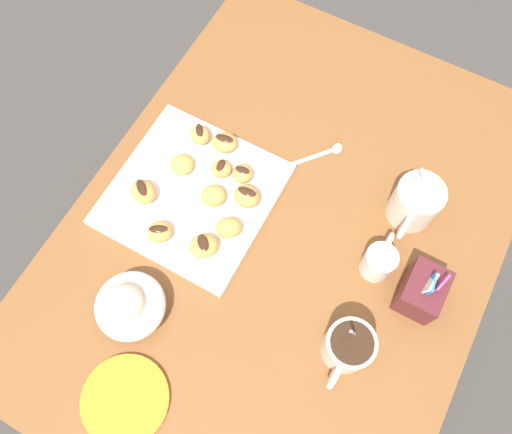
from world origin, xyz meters
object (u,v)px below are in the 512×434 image
Objects in this scene: beignet_8 at (144,192)px; sugar_caddy at (422,291)px; cream_pitcher_white at (379,261)px; beignet_3 at (225,143)px; ice_cream_bowl at (130,305)px; coffee_mug_cream_left at (415,203)px; beignet_10 at (229,228)px; beignet_2 at (160,232)px; beignet_9 at (213,196)px; saucer_orange_left at (125,400)px; beignet_7 at (200,135)px; dining_table at (282,249)px; beignet_4 at (221,169)px; beignet_1 at (204,246)px; beignet_0 at (243,174)px; beignet_5 at (247,196)px; pastry_plate_square at (193,194)px; coffee_mug_cream_right at (348,347)px; beignet_6 at (182,165)px.

sugar_caddy is at bearing 97.57° from beignet_8.
cream_pitcher_white is 1.98× the size of beignet_3.
coffee_mug_cream_left is at bearing 138.79° from ice_cream_bowl.
cream_pitcher_white is 2.02× the size of beignet_10.
beignet_2 is 0.13m from beignet_9.
sugar_caddy is at bearing 77.86° from beignet_3.
beignet_7 is at bearing -163.72° from saucer_orange_left.
ice_cream_bowl reaches higher than saucer_orange_left.
beignet_10 is at bearing -81.05° from sugar_caddy.
dining_table is 0.23m from beignet_4.
beignet_10 is at bearing -57.56° from dining_table.
saucer_orange_left is at bearing 3.26° from beignet_1.
beignet_0 is 0.05m from beignet_5.
sugar_caddy is 0.53m from beignet_7.
coffee_mug_cream_left is 0.64m from saucer_orange_left.
cream_pitcher_white is at bearing 85.15° from beignet_4.
sugar_caddy is 0.48m from beignet_3.
ice_cream_bowl is 0.34m from beignet_0.
beignet_2 is 0.93× the size of beignet_8.
beignet_1 is at bearing 100.19° from beignet_2.
beignet_2 is (0.02, -0.09, -0.00)m from beignet_1.
beignet_4 is 0.06m from beignet_9.
beignet_3 reaches higher than pastry_plate_square.
coffee_mug_cream_left is (-0.18, 0.40, 0.04)m from pastry_plate_square.
ice_cream_bowl is (0.12, -0.38, -0.01)m from coffee_mug_cream_right.
ice_cream_bowl is at bearing 3.10° from beignet_3.
coffee_mug_cream_right is (0.13, 0.40, 0.04)m from pastry_plate_square.
dining_table is at bearing 166.66° from saucer_orange_left.
coffee_mug_cream_left is 0.33m from beignet_5.
ice_cream_bowl reaches higher than beignet_8.
beignet_8 is (-0.04, -0.16, 0.00)m from beignet_1.
beignet_9 is (-0.14, -0.35, -0.02)m from coffee_mug_cream_right.
saucer_orange_left is 3.10× the size of beignet_2.
beignet_7 is at bearing -116.40° from beignet_5.
beignet_2 is (-0.03, -0.41, -0.02)m from coffee_mug_cream_right.
sugar_caddy is 2.07× the size of beignet_9.
coffee_mug_cream_right is 2.50× the size of beignet_8.
coffee_mug_cream_left is 0.14m from cream_pitcher_white.
coffee_mug_cream_right reaches higher than beignet_4.
beignet_9 is at bearing -172.26° from saucer_orange_left.
beignet_3 is at bearing 149.23° from beignet_6.
beignet_2 is 0.23m from beignet_7.
saucer_orange_left is 0.47m from beignet_0.
beignet_0 is 0.08m from beignet_3.
beignet_3 is at bearing -123.16° from coffee_mug_cream_right.
coffee_mug_cream_left is 0.39m from beignet_9.
beignet_4 reaches higher than dining_table.
beignet_9 is at bearing -20.61° from beignet_0.
cream_pitcher_white reaches higher than beignet_2.
beignet_3 is 1.02× the size of beignet_10.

